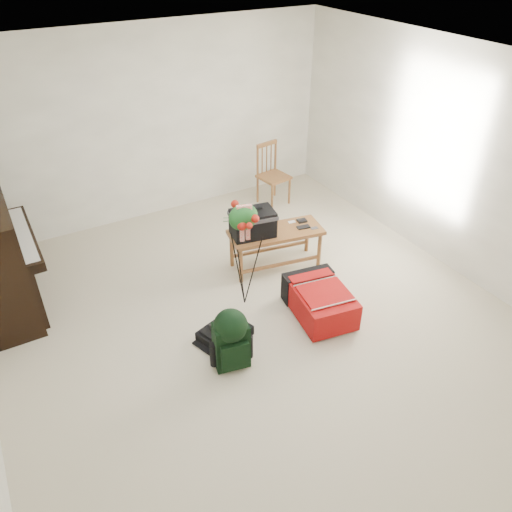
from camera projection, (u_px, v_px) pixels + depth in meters
floor at (257, 321)px, 5.18m from camera, size 5.00×5.50×0.01m
ceiling at (257, 73)px, 3.78m from camera, size 5.00×5.50×0.01m
wall_back at (151, 125)px, 6.45m from camera, size 5.00×0.04×2.50m
wall_right at (453, 161)px, 5.51m from camera, size 0.04×5.50×2.50m
bench at (261, 227)px, 5.61m from camera, size 1.14×0.62×0.83m
dining_chair at (273, 175)px, 7.13m from camera, size 0.44×0.44×0.88m
red_suitcase at (317, 298)px, 5.21m from camera, size 0.64×0.86×0.34m
black_duffel at (225, 332)px, 4.94m from camera, size 0.55×0.50×0.19m
green_backpack at (231, 337)px, 4.49m from camera, size 0.35×0.32×0.63m
flower_stand at (244, 257)px, 5.10m from camera, size 0.48×0.48×1.24m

